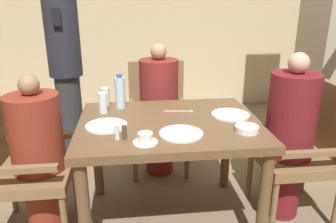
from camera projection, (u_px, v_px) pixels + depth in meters
name	position (u px, v px, depth m)	size (l,w,h in m)	color
ground_plane	(169.00, 219.00, 2.31)	(16.00, 16.00, 0.00)	#7A664C
wall_back	(146.00, 4.00, 4.24)	(8.00, 0.06, 2.80)	#C6B289
dining_table	(169.00, 136.00, 2.10)	(1.14, 0.89, 0.74)	brown
chair_left_side	(16.00, 162.00, 2.04)	(0.51, 0.50, 0.94)	brown
diner_in_left_chair	(39.00, 156.00, 2.04)	(0.32, 0.32, 1.06)	maroon
chair_far_side	(158.00, 112.00, 2.93)	(0.50, 0.51, 0.94)	brown
diner_in_far_chair	(159.00, 109.00, 2.77)	(0.32, 0.32, 1.14)	maroon
chair_right_side	(307.00, 146.00, 2.25)	(0.51, 0.50, 0.94)	brown
diner_in_right_chair	(289.00, 136.00, 2.21)	(0.32, 0.32, 1.16)	maroon
standing_host	(65.00, 62.00, 2.93)	(0.29, 0.33, 1.73)	#2D2D33
plate_main_left	(181.00, 133.00, 1.87)	(0.25, 0.25, 0.01)	white
plate_main_right	(230.00, 115.00, 2.17)	(0.25, 0.25, 0.01)	white
plate_dessert_center	(106.00, 126.00, 1.98)	(0.25, 0.25, 0.01)	white
teacup_with_saucer	(145.00, 139.00, 1.75)	(0.14, 0.14, 0.06)	white
bowl_small	(247.00, 129.00, 1.90)	(0.14, 0.14, 0.04)	white
water_bottle	(120.00, 92.00, 2.29)	(0.07, 0.07, 0.24)	silver
glass_tall_near	(103.00, 103.00, 2.20)	(0.06, 0.06, 0.14)	silver
glass_tall_mid	(105.00, 97.00, 2.32)	(0.06, 0.06, 0.14)	silver
salt_shaker	(117.00, 132.00, 1.79)	(0.03, 0.03, 0.08)	white
pepper_shaker	(124.00, 132.00, 1.80)	(0.03, 0.03, 0.08)	#4C3D2D
fork_beside_plate	(181.00, 111.00, 2.25)	(0.20, 0.04, 0.00)	silver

